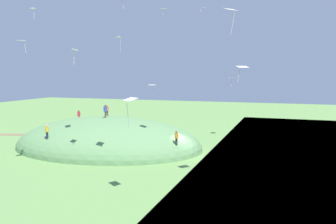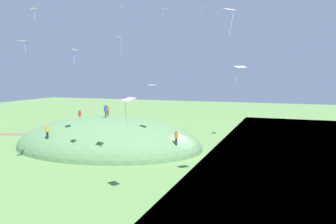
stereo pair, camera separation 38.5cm
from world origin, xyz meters
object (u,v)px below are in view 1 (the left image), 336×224
(person_on_hilltop, at_px, (107,109))
(person_near_shore, at_px, (47,130))
(kite_5, at_px, (163,9))
(person_walking_path, at_px, (105,110))
(kite_6, at_px, (231,78))
(kite_8, at_px, (119,38))
(kite_13, at_px, (33,9))
(kite_3, at_px, (152,85))
(kite_9, at_px, (242,68))
(person_watching_kites, at_px, (176,136))
(kite_2, at_px, (22,41))
(kite_4, at_px, (231,11))
(person_with_child, at_px, (79,114))
(kite_10, at_px, (203,9))
(kite_1, at_px, (75,51))
(kite_12, at_px, (130,101))

(person_on_hilltop, height_order, person_near_shore, person_on_hilltop)
(person_on_hilltop, distance_m, kite_5, 18.41)
(person_walking_path, xyz_separation_m, kite_6, (-14.35, -12.87, 4.02))
(kite_8, relative_size, kite_13, 1.61)
(kite_3, relative_size, kite_9, 0.98)
(person_watching_kites, height_order, kite_2, kite_2)
(person_watching_kites, bearing_deg, kite_4, 78.07)
(kite_3, bearing_deg, person_near_shore, 16.78)
(kite_3, bearing_deg, kite_4, 143.31)
(person_with_child, bearing_deg, person_near_shore, -16.99)
(kite_8, distance_m, kite_10, 13.60)
(person_walking_path, xyz_separation_m, kite_8, (1.22, -6.54, 9.81))
(kite_4, bearing_deg, kite_8, -42.28)
(kite_1, height_order, kite_3, kite_1)
(person_with_child, xyz_separation_m, kite_10, (-19.39, 0.98, 14.42))
(kite_8, xyz_separation_m, kite_10, (-13.07, 2.12, 3.10))
(kite_6, height_order, kite_9, kite_9)
(kite_9, height_order, kite_10, kite_10)
(kite_2, bearing_deg, person_walking_path, -104.42)
(kite_1, xyz_separation_m, kite_12, (-10.60, 8.69, -4.56))
(person_near_shore, relative_size, kite_4, 0.73)
(person_walking_path, bearing_deg, kite_6, -94.91)
(kite_8, relative_size, kite_10, 1.77)
(kite_3, bearing_deg, person_with_child, -29.61)
(person_with_child, bearing_deg, person_walking_path, 20.78)
(person_watching_kites, relative_size, kite_13, 1.19)
(person_walking_path, bearing_deg, kite_4, -167.95)
(person_on_hilltop, xyz_separation_m, kite_10, (-13.84, -0.28, 13.33))
(kite_5, relative_size, kite_10, 1.14)
(person_with_child, height_order, kite_12, kite_12)
(kite_4, bearing_deg, person_near_shore, -10.10)
(kite_2, xyz_separation_m, kite_10, (-14.80, -15.89, 4.98))
(person_with_child, height_order, kite_6, kite_6)
(kite_1, xyz_separation_m, kite_8, (1.60, -13.74, 2.62))
(person_near_shore, xyz_separation_m, kite_10, (-15.71, -11.34, 14.73))
(kite_12, bearing_deg, kite_6, -96.68)
(person_with_child, distance_m, kite_3, 18.41)
(kite_1, bearing_deg, person_watching_kites, -157.97)
(person_watching_kites, relative_size, person_near_shore, 1.00)
(person_walking_path, height_order, kite_2, kite_2)
(person_near_shore, bearing_deg, person_on_hilltop, -7.64)
(person_with_child, distance_m, kite_6, 23.79)
(kite_13, bearing_deg, kite_9, 156.04)
(person_with_child, distance_m, kite_8, 13.02)
(kite_1, bearing_deg, person_with_child, -57.84)
(kite_5, bearing_deg, kite_1, 81.24)
(person_on_hilltop, distance_m, kite_9, 29.45)
(person_with_child, relative_size, kite_4, 0.78)
(person_on_hilltop, distance_m, kite_1, 13.86)
(person_walking_path, bearing_deg, person_on_hilltop, -21.13)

